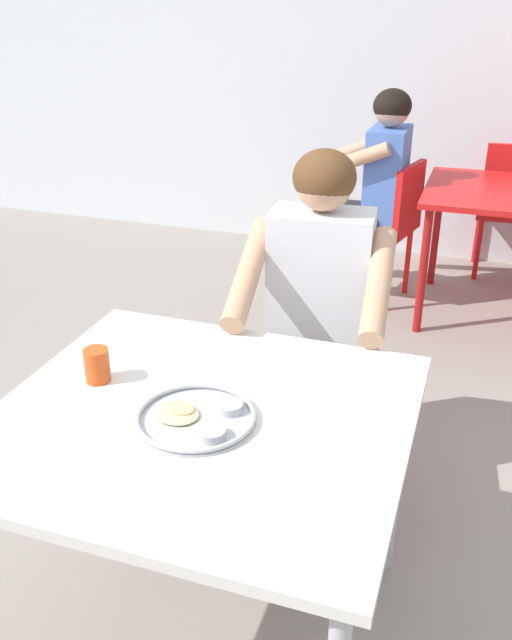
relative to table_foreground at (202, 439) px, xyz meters
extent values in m
cube|color=gray|center=(-0.07, -0.02, -0.70)|extent=(12.00, 12.00, 0.05)
cube|color=silver|center=(0.00, 0.00, 0.06)|extent=(1.01, 0.94, 0.03)
cylinder|color=#B2B2B7|center=(-0.45, 0.41, -0.31)|extent=(0.04, 0.04, 0.72)
cylinder|color=#B2B2B7|center=(0.45, 0.41, -0.31)|extent=(0.04, 0.04, 0.72)
cylinder|color=#B7BABF|center=(0.00, -0.03, 0.08)|extent=(0.29, 0.29, 0.01)
torus|color=#B7BABF|center=(0.00, -0.03, 0.09)|extent=(0.29, 0.29, 0.01)
cylinder|color=#B2B5BA|center=(0.07, -0.09, 0.09)|extent=(0.07, 0.07, 0.02)
cylinder|color=#C65119|center=(0.07, -0.09, 0.10)|extent=(0.06, 0.06, 0.01)
cylinder|color=#B2B5BA|center=(0.07, 0.02, 0.09)|extent=(0.07, 0.07, 0.02)
cylinder|color=maroon|center=(0.07, 0.02, 0.10)|extent=(0.06, 0.06, 0.01)
ellipsoid|color=#E5C689|center=(-0.05, -0.03, 0.09)|extent=(0.15, 0.13, 0.01)
ellipsoid|color=#DFB880|center=(-0.05, -0.02, 0.09)|extent=(0.09, 0.07, 0.01)
cylinder|color=#D84C19|center=(-0.32, 0.06, 0.12)|extent=(0.07, 0.07, 0.09)
cylinder|color=#593319|center=(-0.32, 0.06, 0.15)|extent=(0.06, 0.06, 0.02)
cube|color=red|center=(0.10, 0.87, -0.23)|extent=(0.44, 0.45, 0.04)
cube|color=red|center=(0.08, 1.06, -0.03)|extent=(0.39, 0.07, 0.37)
cylinder|color=red|center=(0.27, 0.72, -0.46)|extent=(0.03, 0.03, 0.42)
cylinder|color=red|center=(-0.05, 0.69, -0.46)|extent=(0.03, 0.03, 0.42)
cylinder|color=red|center=(0.24, 1.05, -0.46)|extent=(0.03, 0.03, 0.42)
cylinder|color=red|center=(-0.08, 1.02, -0.46)|extent=(0.03, 0.03, 0.42)
cylinder|color=#2B2B2B|center=(0.28, 0.43, -0.44)|extent=(0.10, 0.10, 0.46)
cylinder|color=#2B2B2B|center=(0.26, 0.63, -0.17)|extent=(0.16, 0.41, 0.12)
cylinder|color=#2B2B2B|center=(-0.02, 0.40, -0.44)|extent=(0.10, 0.10, 0.46)
cylinder|color=#2B2B2B|center=(-0.04, 0.60, -0.17)|extent=(0.16, 0.41, 0.12)
cube|color=silver|center=(0.10, 0.82, 0.10)|extent=(0.36, 0.23, 0.53)
cylinder|color=tan|center=(0.32, 0.66, 0.20)|extent=(0.12, 0.46, 0.25)
cylinder|color=tan|center=(-0.09, 0.62, 0.20)|extent=(0.12, 0.46, 0.25)
sphere|color=tan|center=(0.10, 0.82, 0.46)|extent=(0.19, 0.19, 0.19)
ellipsoid|color=brown|center=(0.10, 0.82, 0.48)|extent=(0.21, 0.20, 0.18)
cylinder|color=#A31414|center=(0.33, 2.16, -0.32)|extent=(0.04, 0.04, 0.70)
cylinder|color=#A31414|center=(0.33, 2.88, -0.32)|extent=(0.04, 0.04, 0.70)
cube|color=red|center=(0.00, 2.57, -0.23)|extent=(0.50, 0.47, 0.04)
cube|color=red|center=(0.19, 2.52, -0.03)|extent=(0.12, 0.36, 0.36)
cylinder|color=red|center=(-0.20, 2.46, -0.46)|extent=(0.03, 0.03, 0.42)
cylinder|color=red|center=(-0.13, 2.75, -0.46)|extent=(0.03, 0.03, 0.42)
cylinder|color=red|center=(0.13, 2.38, -0.46)|extent=(0.03, 0.03, 0.42)
cylinder|color=red|center=(0.20, 2.68, -0.46)|extent=(0.03, 0.03, 0.42)
cube|color=red|center=(0.74, 3.21, -0.25)|extent=(0.42, 0.43, 0.04)
cylinder|color=red|center=(0.57, 3.36, -0.47)|extent=(0.03, 0.03, 0.40)
cylinder|color=red|center=(0.59, 3.04, -0.47)|extent=(0.03, 0.03, 0.40)
cylinder|color=#242424|center=(-0.35, 2.38, -0.45)|extent=(0.10, 0.10, 0.45)
cylinder|color=#242424|center=(-0.15, 2.38, -0.18)|extent=(0.40, 0.13, 0.12)
cylinder|color=#242424|center=(-0.34, 2.68, -0.45)|extent=(0.10, 0.10, 0.45)
cylinder|color=#242424|center=(-0.14, 2.68, -0.18)|extent=(0.40, 0.13, 0.12)
cube|color=#4C72C6|center=(0.05, 2.52, 0.08)|extent=(0.21, 0.34, 0.52)
cylinder|color=tan|center=(-0.13, 2.32, 0.18)|extent=(0.46, 0.08, 0.25)
cylinder|color=tan|center=(-0.12, 2.73, 0.18)|extent=(0.46, 0.08, 0.25)
sphere|color=tan|center=(0.05, 2.52, 0.44)|extent=(0.19, 0.19, 0.19)
ellipsoid|color=black|center=(0.05, 2.52, 0.45)|extent=(0.21, 0.20, 0.18)
camera|label=1|loc=(0.59, -1.30, 1.02)|focal=38.61mm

